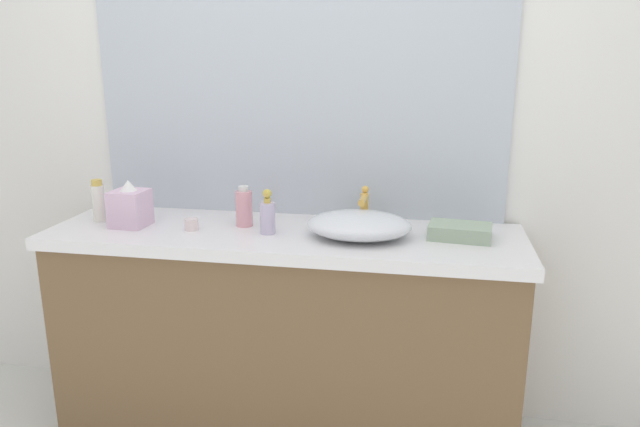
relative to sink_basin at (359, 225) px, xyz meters
The scene contains 11 objects.
bathroom_wall_rear 0.56m from the sink_basin, 123.90° to the left, with size 6.00×0.06×2.60m, color silver.
vanity_counter 0.55m from the sink_basin, behind, with size 1.77×0.52×0.85m.
wall_mirror_panel 0.68m from the sink_basin, 134.90° to the left, with size 1.65×0.01×1.18m, color #B2BCC6.
sink_basin is the anchor object (origin of this frame).
faucet 0.16m from the sink_basin, 90.00° to the left, with size 0.03×0.14×0.15m.
soap_dispenser 0.34m from the sink_basin, behind, with size 0.06×0.06×0.17m.
lotion_bottle 1.04m from the sink_basin, behind, with size 0.05×0.05×0.17m.
perfume_bottle 0.46m from the sink_basin, behind, with size 0.06×0.06×0.16m.
tissue_box 0.88m from the sink_basin, behind, with size 0.13×0.13×0.18m.
candle_jar 0.63m from the sink_basin, behind, with size 0.05×0.05×0.04m, color silver.
folded_hand_towel 0.36m from the sink_basin, ahead, with size 0.22×0.14×0.05m, color #96AB90.
Camera 1 is at (0.45, -1.62, 1.48)m, focal length 33.21 mm.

